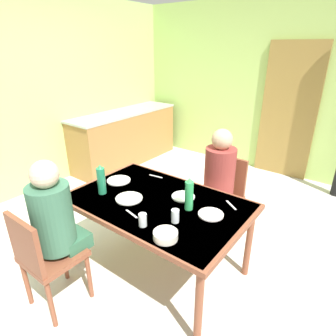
% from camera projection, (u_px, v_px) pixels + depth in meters
% --- Properties ---
extents(ground_plane, '(7.11, 7.11, 0.00)m').
position_uv_depth(ground_plane, '(139.00, 238.00, 3.08)').
color(ground_plane, beige).
extents(wall_back, '(4.24, 0.10, 2.60)m').
position_uv_depth(wall_back, '(251.00, 88.00, 4.56)').
color(wall_back, '#A6C668').
rests_on(wall_back, ground_plane).
extents(wall_left, '(0.10, 4.10, 2.60)m').
position_uv_depth(wall_left, '(65.00, 92.00, 4.18)').
color(wall_left, '#A2C86B').
rests_on(wall_left, ground_plane).
extents(door_wooden, '(0.80, 0.05, 2.00)m').
position_uv_depth(door_wooden, '(288.00, 112.00, 4.26)').
color(door_wooden, olive).
rests_on(door_wooden, ground_plane).
extents(kitchen_counter, '(0.61, 2.04, 0.91)m').
position_uv_depth(kitchen_counter, '(125.00, 137.00, 4.95)').
color(kitchen_counter, olive).
rests_on(kitchen_counter, ground_plane).
extents(dining_table, '(1.50, 0.98, 0.72)m').
position_uv_depth(dining_table, '(157.00, 207.00, 2.42)').
color(dining_table, brown).
rests_on(dining_table, ground_plane).
extents(chair_near_diner, '(0.40, 0.40, 0.87)m').
position_uv_depth(chair_near_diner, '(44.00, 256.00, 2.09)').
color(chair_near_diner, brown).
rests_on(chair_near_diner, ground_plane).
extents(chair_far_diner, '(0.40, 0.40, 0.87)m').
position_uv_depth(chair_far_diner, '(223.00, 193.00, 2.99)').
color(chair_far_diner, brown).
rests_on(chair_far_diner, ground_plane).
extents(person_near_diner, '(0.30, 0.37, 0.77)m').
position_uv_depth(person_near_diner, '(54.00, 215.00, 2.08)').
color(person_near_diner, '#2F6044').
rests_on(person_near_diner, ground_plane).
extents(person_far_diner, '(0.30, 0.37, 0.77)m').
position_uv_depth(person_far_diner, '(219.00, 173.00, 2.77)').
color(person_far_diner, brown).
rests_on(person_far_diner, ground_plane).
extents(water_bottle_green_near, '(0.07, 0.07, 0.28)m').
position_uv_depth(water_bottle_green_near, '(189.00, 195.00, 2.23)').
color(water_bottle_green_near, green).
rests_on(water_bottle_green_near, dining_table).
extents(water_bottle_green_far, '(0.07, 0.07, 0.27)m').
position_uv_depth(water_bottle_green_far, '(101.00, 180.00, 2.47)').
color(water_bottle_green_far, '#207B52').
rests_on(water_bottle_green_far, dining_table).
extents(serving_bowl_center, '(0.17, 0.17, 0.05)m').
position_uv_depth(serving_bowl_center, '(166.00, 235.00, 1.92)').
color(serving_bowl_center, silver).
rests_on(serving_bowl_center, dining_table).
extents(dinner_plate_near_left, '(0.23, 0.23, 0.01)m').
position_uv_depth(dinner_plate_near_left, '(119.00, 180.00, 2.74)').
color(dinner_plate_near_left, white).
rests_on(dinner_plate_near_left, dining_table).
extents(dinner_plate_near_right, '(0.20, 0.20, 0.01)m').
position_uv_depth(dinner_plate_near_right, '(211.00, 214.00, 2.19)').
color(dinner_plate_near_right, white).
rests_on(dinner_plate_near_right, dining_table).
extents(dinner_plate_far_center, '(0.20, 0.20, 0.01)m').
position_uv_depth(dinner_plate_far_center, '(183.00, 197.00, 2.45)').
color(dinner_plate_far_center, white).
rests_on(dinner_plate_far_center, dining_table).
extents(dinner_plate_far_side, '(0.23, 0.23, 0.01)m').
position_uv_depth(dinner_plate_far_side, '(129.00, 198.00, 2.42)').
color(dinner_plate_far_side, white).
rests_on(dinner_plate_far_side, dining_table).
extents(drinking_glass_by_near_diner, '(0.06, 0.06, 0.10)m').
position_uv_depth(drinking_glass_by_near_diner, '(175.00, 216.00, 2.09)').
color(drinking_glass_by_near_diner, silver).
rests_on(drinking_glass_by_near_diner, dining_table).
extents(drinking_glass_by_far_diner, '(0.06, 0.06, 0.10)m').
position_uv_depth(drinking_glass_by_far_diner, '(143.00, 220.00, 2.05)').
color(drinking_glass_by_far_diner, silver).
rests_on(drinking_glass_by_far_diner, dining_table).
extents(cutlery_knife_near, '(0.15, 0.04, 0.00)m').
position_uv_depth(cutlery_knife_near, '(156.00, 176.00, 2.84)').
color(cutlery_knife_near, silver).
rests_on(cutlery_knife_near, dining_table).
extents(cutlery_fork_near, '(0.13, 0.10, 0.00)m').
position_uv_depth(cutlery_fork_near, '(231.00, 205.00, 2.33)').
color(cutlery_fork_near, silver).
rests_on(cutlery_fork_near, dining_table).
extents(cutlery_knife_far, '(0.15, 0.05, 0.00)m').
position_uv_depth(cutlery_knife_far, '(132.00, 214.00, 2.21)').
color(cutlery_knife_far, silver).
rests_on(cutlery_knife_far, dining_table).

